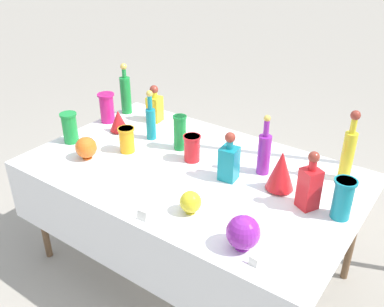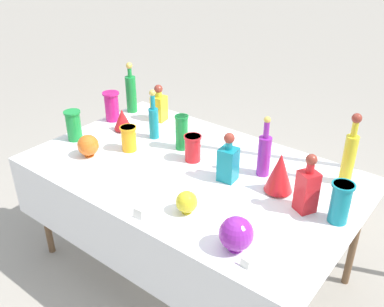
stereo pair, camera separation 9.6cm
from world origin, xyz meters
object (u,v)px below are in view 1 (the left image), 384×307
slender_vase_4 (192,147)px  round_bowl_0 (191,202)px  slender_vase_2 (180,132)px  round_bowl_2 (86,148)px  tall_bottle_1 (151,120)px  tall_bottle_3 (126,93)px  fluted_vase_0 (119,121)px  round_bowl_1 (243,232)px  tall_bottle_0 (348,151)px  slender_vase_0 (343,198)px  square_decanter_0 (229,160)px  square_decanter_2 (310,185)px  tall_bottle_2 (264,152)px  cardboard_box_behind_left (296,186)px  slender_vase_5 (70,127)px  square_decanter_1 (155,106)px  slender_vase_3 (107,107)px  fluted_vase_1 (281,170)px  slender_vase_1 (127,139)px

slender_vase_4 → round_bowl_0: 0.53m
slender_vase_2 → round_bowl_2: slender_vase_2 is taller
tall_bottle_1 → tall_bottle_3: 0.49m
fluted_vase_0 → round_bowl_1: round_bowl_1 is taller
tall_bottle_0 → fluted_vase_0: (-1.46, -0.28, -0.10)m
fluted_vase_0 → round_bowl_1: 1.40m
tall_bottle_1 → slender_vase_0: tall_bottle_1 is taller
tall_bottle_0 → tall_bottle_1: 1.23m
square_decanter_0 → slender_vase_2: size_ratio=1.28×
square_decanter_0 → slender_vase_2: square_decanter_0 is taller
tall_bottle_1 → round_bowl_2: tall_bottle_1 is taller
tall_bottle_3 → square_decanter_2: (1.58, -0.37, -0.02)m
tall_bottle_2 → square_decanter_2: size_ratio=1.13×
cardboard_box_behind_left → round_bowl_1: bearing=-77.7°
tall_bottle_1 → slender_vase_5: (-0.39, -0.34, -0.02)m
square_decanter_1 → slender_vase_0: 1.52m
tall_bottle_2 → round_bowl_0: 0.57m
tall_bottle_0 → cardboard_box_behind_left: (-0.52, 0.73, -0.80)m
slender_vase_0 → slender_vase_3: (-1.74, 0.15, 0.00)m
slender_vase_2 → square_decanter_0: bearing=-16.8°
fluted_vase_1 → tall_bottle_0: bearing=50.7°
square_decanter_0 → round_bowl_0: square_decanter_0 is taller
fluted_vase_0 → cardboard_box_behind_left: fluted_vase_0 is taller
tall_bottle_1 → slender_vase_3: 0.43m
square_decanter_2 → round_bowl_1: (-0.11, -0.46, -0.05)m
slender_vase_1 → slender_vase_5: size_ratio=0.80×
tall_bottle_3 → slender_vase_0: bearing=-11.5°
slender_vase_5 → fluted_vase_1: 1.38m
square_decanter_0 → slender_vase_2: (-0.44, 0.13, 0.00)m
tall_bottle_2 → round_bowl_1: tall_bottle_2 is taller
square_decanter_1 → slender_vase_1: bearing=-71.1°
slender_vase_2 → fluted_vase_1: fluted_vase_1 is taller
slender_vase_3 → round_bowl_2: slender_vase_3 is taller
square_decanter_0 → square_decanter_1: square_decanter_0 is taller
square_decanter_1 → fluted_vase_1: square_decanter_1 is taller
slender_vase_1 → round_bowl_2: 0.25m
slender_vase_0 → round_bowl_1: 0.55m
square_decanter_1 → slender_vase_3: square_decanter_1 is taller
slender_vase_3 → round_bowl_0: (1.12, -0.55, -0.05)m
tall_bottle_0 → round_bowl_0: size_ratio=3.53×
slender_vase_3 → tall_bottle_0: bearing=7.1°
square_decanter_2 → round_bowl_1: 0.47m
square_decanter_2 → slender_vase_2: size_ratio=1.41×
square_decanter_0 → slender_vase_1: (-0.69, -0.09, -0.03)m
slender_vase_4 → tall_bottle_0: bearing=21.2°
tall_bottle_3 → tall_bottle_2: bearing=-8.9°
tall_bottle_3 → fluted_vase_1: tall_bottle_3 is taller
tall_bottle_3 → cardboard_box_behind_left: 1.55m
square_decanter_0 → slender_vase_3: (-1.11, 0.16, -0.00)m
square_decanter_1 → round_bowl_0: (0.86, -0.76, -0.05)m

